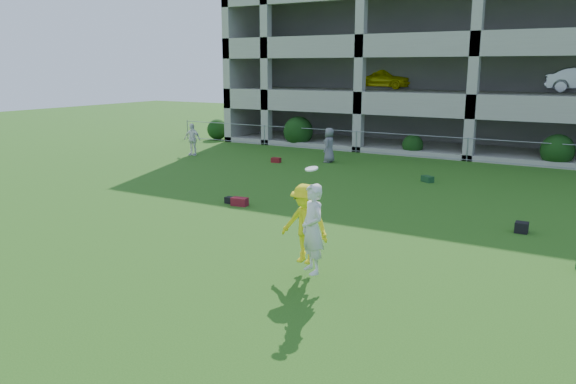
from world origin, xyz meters
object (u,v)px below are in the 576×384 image
Objects in this scene: bystander_b at (192,139)px; crate_d at (522,227)px; bystander_c at (329,145)px; frisbee_contest at (307,225)px; parking_garage at (507,43)px.

bystander_b reaches higher than crate_d.
crate_d is at bearing 46.04° from bystander_c.
frisbee_contest is 0.08× the size of parking_garage.
bystander_c is at bearing 114.49° from frisbee_contest.
frisbee_contest reaches higher than crate_d.
crate_d is at bearing -26.26° from bystander_b.
frisbee_contest reaches higher than bystander_b.
bystander_c is 0.73× the size of frisbee_contest.
bystander_c reaches higher than bystander_b.
frisbee_contest is at bearing -48.36° from bystander_b.
parking_garage reaches higher than frisbee_contest.
bystander_b is 18.74m from frisbee_contest.
bystander_c is at bearing 141.30° from crate_d.
parking_garage is (-0.69, 26.68, 4.79)m from frisbee_contest.
frisbee_contest reaches higher than bystander_c.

